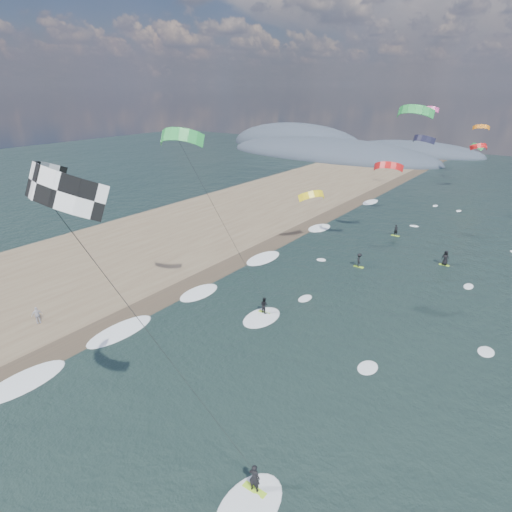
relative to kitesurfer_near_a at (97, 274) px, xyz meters
The scene contains 10 objects.
ground 14.21m from the kitesurfer_near_a, 133.66° to the left, with size 260.00×260.00×0.00m, color black.
sand_strip 34.13m from the kitesurfer_near_a, 152.99° to the left, with size 26.00×240.00×0.00m, color brown.
wet_sand_strip 25.15m from the kitesurfer_near_a, 138.38° to the left, with size 3.00×240.00×0.00m, color #382D23.
coastal_hills 123.12m from the kitesurfer_near_a, 113.59° to the left, with size 80.00×41.00×15.00m.
kitesurfer_near_a is the anchor object (origin of this frame).
kitesurfer_near_b 18.30m from the kitesurfer_near_a, 120.02° to the left, with size 6.87×8.55×16.60m.
far_kitesurfers 40.68m from the kitesurfer_near_a, 92.14° to the left, with size 9.03×13.74×1.74m.
bg_kite_field 62.58m from the kitesurfer_near_a, 94.66° to the left, with size 13.26×63.93×11.13m.
shoreline_surf 27.47m from the kitesurfer_near_a, 128.05° to the left, with size 2.40×79.40×0.11m.
beach_walker 25.62m from the kitesurfer_near_a, 161.69° to the left, with size 0.87×0.36×1.49m, color silver.
Camera 1 is at (16.48, -11.93, 18.91)m, focal length 30.00 mm.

